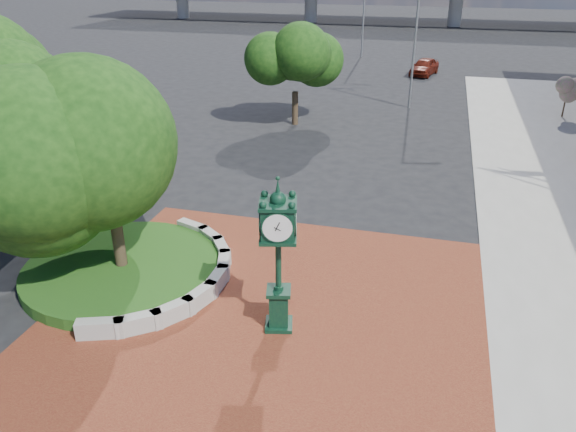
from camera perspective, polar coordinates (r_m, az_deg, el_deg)
The scene contains 10 objects.
ground at distance 16.79m, azimuth -1.37°, elevation -8.29°, with size 200.00×200.00×0.00m, color black.
plaza at distance 15.99m, azimuth -2.39°, elevation -10.14°, with size 12.00×12.00×0.04m, color maroon.
planter_wall at distance 17.49m, azimuth -9.98°, elevation -6.16°, with size 2.96×6.77×0.54m.
grass_bed at distance 18.53m, azimuth -16.45°, elevation -5.22°, with size 6.10×6.10×0.40m, color #154213.
tree_planter at distance 17.08m, azimuth -17.89°, elevation 5.04°, with size 5.20×5.20×6.33m.
tree_street at distance 32.96m, azimuth 0.74°, elevation 14.73°, with size 4.40×4.40×5.45m.
post_clock at distance 14.32m, azimuth -0.99°, elevation -3.53°, with size 1.06×1.06×4.34m.
parked_car at distance 49.08m, azimuth 13.68°, elevation 14.53°, with size 1.62×4.02×1.37m, color #59170C.
street_lamp_near at distance 37.43m, azimuth 13.21°, elevation 18.03°, with size 1.88×0.50×8.44m.
shrub_far at distance 38.68m, azimuth 26.50°, elevation 11.25°, with size 1.20×1.20×2.20m.
Camera 1 is at (4.01, -13.40, 9.29)m, focal length 35.00 mm.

